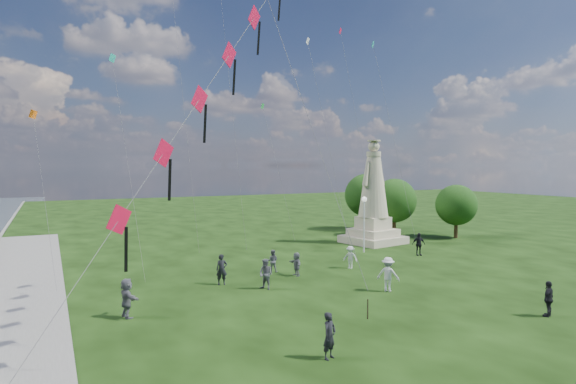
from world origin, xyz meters
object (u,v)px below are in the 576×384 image
lamppost (364,212)px  person_7 (272,261)px  person_2 (388,274)px  person_3 (549,299)px  person_11 (296,264)px  person_0 (329,336)px  person_1 (266,274)px  person_6 (222,270)px  person_8 (350,257)px  person_9 (419,244)px  statue (373,204)px  person_5 (127,298)px

lamppost → person_7: 10.27m
lamppost → person_2: (-5.75, -10.32, -2.25)m
person_3 → person_7: (-7.43, 13.94, -0.09)m
person_2 → person_7: bearing=-14.2°
person_3 → person_11: bearing=-80.6°
person_0 → person_1: size_ratio=0.98×
lamppost → person_6: lamppost is taller
person_8 → person_9: (7.30, 1.56, 0.12)m
person_7 → person_11: person_11 is taller
person_2 → person_8: size_ratio=1.24×
person_1 → person_6: 2.80m
lamppost → person_3: bearing=-96.7°
person_6 → person_2: bearing=-22.7°
person_2 → person_3: person_2 is taller
statue → person_2: 16.70m
person_8 → person_0: bearing=-73.6°
lamppost → person_2: size_ratio=2.36×
person_8 → person_11: bearing=-123.0°
person_0 → person_6: size_ratio=0.95×
person_6 → person_7: person_6 is taller
person_5 → person_7: size_ratio=1.24×
person_3 → person_2: bearing=-79.7°
lamppost → person_8: 6.71m
person_9 → person_11: 11.67m
person_5 → person_11: bearing=-82.3°
statue → person_9: size_ratio=5.22×
lamppost → person_8: bearing=-133.8°
person_11 → person_1: bearing=-52.9°
person_2 → person_9: (8.73, 7.37, -0.06)m
person_2 → person_9: person_2 is taller
person_1 → person_5: (-7.63, -1.72, 0.05)m
person_1 → person_3: size_ratio=1.04×
person_2 → person_9: 11.43m
person_2 → person_5: person_2 is taller
statue → person_7: (-12.86, -6.62, -2.71)m
person_7 → person_11: 1.85m
person_8 → statue: bearing=98.7°
statue → lamppost: statue is taller
person_7 → person_5: bearing=61.1°
person_7 → person_9: size_ratio=0.83×
person_0 → person_9: 21.49m
person_1 → person_5: person_5 is taller
person_5 → person_6: bearing=-68.8°
person_1 → person_11: size_ratio=1.15×
person_1 → person_6: (-1.84, 2.11, 0.03)m
person_6 → person_11: size_ratio=1.20×
person_1 → person_8: size_ratio=1.13×
person_1 → person_3: 13.95m
person_1 → person_2: size_ratio=0.91×
person_1 → person_6: person_6 is taller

